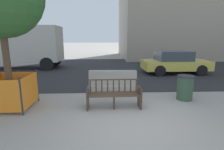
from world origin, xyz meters
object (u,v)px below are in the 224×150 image
jersey_barrier_centre (113,82)px  street_bench (114,95)px  delivery_truck (16,45)px  car_taxi_near (174,62)px  construction_fence (10,91)px  trash_bin (185,87)px

jersey_barrier_centre → street_bench: bearing=-91.5°
jersey_barrier_centre → delivery_truck: bearing=138.9°
jersey_barrier_centre → car_taxi_near: (4.06, 3.60, 0.36)m
construction_fence → car_taxi_near: 9.14m
jersey_barrier_centre → car_taxi_near: bearing=41.5°
car_taxi_near → trash_bin: bearing=-107.4°
jersey_barrier_centre → construction_fence: construction_fence is taller
street_bench → delivery_truck: (-6.75, 7.89, 1.29)m
car_taxi_near → construction_fence: bearing=-143.6°
trash_bin → street_bench: bearing=-165.8°
jersey_barrier_centre → car_taxi_near: 5.44m
delivery_truck → street_bench: bearing=-49.4°
delivery_truck → construction_fence: bearing=-65.6°
construction_fence → delivery_truck: size_ratio=0.19×
jersey_barrier_centre → trash_bin: (2.53, -1.29, 0.10)m
street_bench → jersey_barrier_centre: street_bench is taller
delivery_truck → car_taxi_near: bearing=-12.2°
street_bench → jersey_barrier_centre: (0.05, 1.95, -0.06)m
car_taxi_near → trash_bin: (-1.53, -4.89, -0.25)m
construction_fence → car_taxi_near: bearing=36.4°
street_bench → trash_bin: 2.66m
jersey_barrier_centre → trash_bin: bearing=-27.1°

